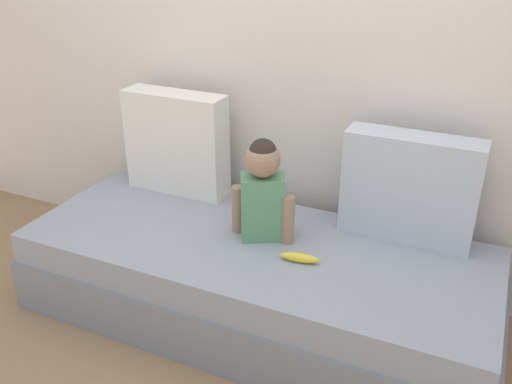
{
  "coord_description": "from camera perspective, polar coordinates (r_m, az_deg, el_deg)",
  "views": [
    {
      "loc": [
        0.9,
        -1.95,
        1.72
      ],
      "look_at": [
        0.01,
        0.0,
        0.67
      ],
      "focal_mm": 38.92,
      "sensor_mm": 36.0,
      "label": 1
    }
  ],
  "objects": [
    {
      "name": "back_wall",
      "position": [
        2.7,
        5.03,
        16.42
      ],
      "size": [
        5.38,
        0.1,
        2.54
      ],
      "primitive_type": "cube",
      "color": "silver",
      "rests_on": "ground"
    },
    {
      "name": "throw_pillow_left",
      "position": [
        2.92,
        -8.16,
        5.03
      ],
      "size": [
        0.54,
        0.16,
        0.53
      ],
      "primitive_type": "cube",
      "color": "silver",
      "rests_on": "couch"
    },
    {
      "name": "couch",
      "position": [
        2.63,
        -0.11,
        -9.06
      ],
      "size": [
        2.18,
        0.86,
        0.42
      ],
      "color": "gray",
      "rests_on": "ground"
    },
    {
      "name": "banana",
      "position": [
        2.37,
        4.52,
        -6.75
      ],
      "size": [
        0.17,
        0.07,
        0.04
      ],
      "primitive_type": "ellipsoid",
      "rotation": [
        0.0,
        0.0,
        0.15
      ],
      "color": "yellow",
      "rests_on": "couch"
    },
    {
      "name": "toddler",
      "position": [
        2.44,
        0.68,
        0.29
      ],
      "size": [
        0.3,
        0.2,
        0.47
      ],
      "color": "#568E66",
      "rests_on": "couch"
    },
    {
      "name": "throw_pillow_right",
      "position": [
        2.53,
        15.49,
        0.4
      ],
      "size": [
        0.58,
        0.16,
        0.49
      ],
      "primitive_type": "cube",
      "color": "#B2BCC6",
      "rests_on": "couch"
    },
    {
      "name": "ground_plane",
      "position": [
        2.75,
        -0.1,
        -12.57
      ],
      "size": [
        12.0,
        12.0,
        0.0
      ],
      "primitive_type": "plane",
      "color": "#93704C"
    }
  ]
}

